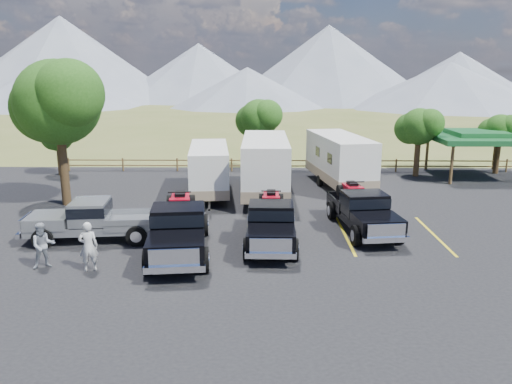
{
  "coord_description": "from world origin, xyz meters",
  "views": [
    {
      "loc": [
        -1.68,
        -17.39,
        7.19
      ],
      "look_at": [
        -2.03,
        5.64,
        1.6
      ],
      "focal_mm": 35.0,
      "sensor_mm": 36.0,
      "label": 1
    }
  ],
  "objects_px": {
    "person_a": "(88,246)",
    "person_b": "(43,246)",
    "tree_big_nw": "(57,102)",
    "rig_left": "(179,227)",
    "rig_center": "(271,221)",
    "trailer_center": "(265,166)",
    "pickup_silver": "(95,220)",
    "rig_right": "(362,209)",
    "pavilion": "(477,137)",
    "trailer_right": "(339,160)",
    "trailer_left": "(209,170)"
  },
  "relations": [
    {
      "from": "person_a",
      "to": "person_b",
      "type": "bearing_deg",
      "value": -25.47
    },
    {
      "from": "rig_right",
      "to": "person_b",
      "type": "xyz_separation_m",
      "value": [
        -12.71,
        -4.78,
        -0.11
      ]
    },
    {
      "from": "pavilion",
      "to": "trailer_right",
      "type": "bearing_deg",
      "value": -161.13
    },
    {
      "from": "tree_big_nw",
      "to": "rig_center",
      "type": "height_order",
      "value": "tree_big_nw"
    },
    {
      "from": "trailer_right",
      "to": "pickup_silver",
      "type": "xyz_separation_m",
      "value": [
        -12.05,
        -10.51,
        -0.78
      ]
    },
    {
      "from": "pickup_silver",
      "to": "person_a",
      "type": "relative_size",
      "value": 3.27
    },
    {
      "from": "trailer_center",
      "to": "pickup_silver",
      "type": "height_order",
      "value": "trailer_center"
    },
    {
      "from": "rig_left",
      "to": "trailer_center",
      "type": "distance_m",
      "value": 9.94
    },
    {
      "from": "trailer_center",
      "to": "pavilion",
      "type": "bearing_deg",
      "value": 22.15
    },
    {
      "from": "rig_right",
      "to": "trailer_right",
      "type": "distance_m",
      "value": 8.91
    },
    {
      "from": "rig_center",
      "to": "rig_right",
      "type": "height_order",
      "value": "rig_right"
    },
    {
      "from": "trailer_center",
      "to": "person_b",
      "type": "relative_size",
      "value": 5.65
    },
    {
      "from": "pavilion",
      "to": "rig_left",
      "type": "xyz_separation_m",
      "value": [
        -18.08,
        -15.28,
        -1.68
      ]
    },
    {
      "from": "tree_big_nw",
      "to": "trailer_right",
      "type": "xyz_separation_m",
      "value": [
        15.64,
        4.59,
        -3.85
      ]
    },
    {
      "from": "rig_center",
      "to": "trailer_right",
      "type": "relative_size",
      "value": 0.64
    },
    {
      "from": "rig_center",
      "to": "person_a",
      "type": "bearing_deg",
      "value": -153.59
    },
    {
      "from": "trailer_left",
      "to": "person_b",
      "type": "height_order",
      "value": "trailer_left"
    },
    {
      "from": "tree_big_nw",
      "to": "trailer_right",
      "type": "bearing_deg",
      "value": 16.35
    },
    {
      "from": "pavilion",
      "to": "rig_right",
      "type": "relative_size",
      "value": 0.99
    },
    {
      "from": "person_b",
      "to": "trailer_right",
      "type": "bearing_deg",
      "value": 19.38
    },
    {
      "from": "trailer_center",
      "to": "trailer_right",
      "type": "distance_m",
      "value": 5.35
    },
    {
      "from": "rig_left",
      "to": "trailer_right",
      "type": "distance_m",
      "value": 14.45
    },
    {
      "from": "rig_center",
      "to": "person_a",
      "type": "height_order",
      "value": "rig_center"
    },
    {
      "from": "rig_left",
      "to": "person_b",
      "type": "relative_size",
      "value": 3.92
    },
    {
      "from": "rig_right",
      "to": "trailer_left",
      "type": "distance_m",
      "value": 10.17
    },
    {
      "from": "person_a",
      "to": "pavilion",
      "type": "bearing_deg",
      "value": -158.21
    },
    {
      "from": "pavilion",
      "to": "trailer_left",
      "type": "height_order",
      "value": "pavilion"
    },
    {
      "from": "rig_left",
      "to": "rig_center",
      "type": "relative_size",
      "value": 1.13
    },
    {
      "from": "tree_big_nw",
      "to": "rig_left",
      "type": "distance_m",
      "value": 11.38
    },
    {
      "from": "rig_right",
      "to": "pickup_silver",
      "type": "relative_size",
      "value": 1.03
    },
    {
      "from": "pavilion",
      "to": "person_a",
      "type": "height_order",
      "value": "pavilion"
    },
    {
      "from": "tree_big_nw",
      "to": "trailer_center",
      "type": "xyz_separation_m",
      "value": [
        10.98,
        1.96,
        -3.76
      ]
    },
    {
      "from": "tree_big_nw",
      "to": "pickup_silver",
      "type": "bearing_deg",
      "value": -58.76
    },
    {
      "from": "trailer_left",
      "to": "pickup_silver",
      "type": "bearing_deg",
      "value": -122.28
    },
    {
      "from": "rig_center",
      "to": "person_a",
      "type": "xyz_separation_m",
      "value": [
        -6.71,
        -3.2,
        -0.04
      ]
    },
    {
      "from": "rig_center",
      "to": "trailer_right",
      "type": "distance_m",
      "value": 11.61
    },
    {
      "from": "tree_big_nw",
      "to": "rig_right",
      "type": "xyz_separation_m",
      "value": [
        15.42,
        -4.29,
        -4.58
      ]
    },
    {
      "from": "rig_right",
      "to": "rig_left",
      "type": "bearing_deg",
      "value": -166.58
    },
    {
      "from": "trailer_right",
      "to": "pickup_silver",
      "type": "distance_m",
      "value": 16.01
    },
    {
      "from": "rig_center",
      "to": "trailer_center",
      "type": "relative_size",
      "value": 0.62
    },
    {
      "from": "rig_left",
      "to": "rig_center",
      "type": "bearing_deg",
      "value": 11.19
    },
    {
      "from": "trailer_center",
      "to": "pickup_silver",
      "type": "bearing_deg",
      "value": -133.37
    },
    {
      "from": "trailer_center",
      "to": "person_a",
      "type": "distance_m",
      "value": 13.04
    },
    {
      "from": "rig_right",
      "to": "rig_center",
      "type": "bearing_deg",
      "value": -164.02
    },
    {
      "from": "tree_big_nw",
      "to": "person_a",
      "type": "xyz_separation_m",
      "value": [
        4.49,
        -9.31,
        -4.63
      ]
    },
    {
      "from": "trailer_left",
      "to": "tree_big_nw",
      "type": "bearing_deg",
      "value": -169.2
    },
    {
      "from": "tree_big_nw",
      "to": "rig_left",
      "type": "xyz_separation_m",
      "value": [
        7.47,
        -7.31,
        -4.49
      ]
    },
    {
      "from": "trailer_center",
      "to": "rig_right",
      "type": "bearing_deg",
      "value": -54.85
    },
    {
      "from": "trailer_left",
      "to": "rig_left",
      "type": "bearing_deg",
      "value": -97.1
    },
    {
      "from": "pickup_silver",
      "to": "rig_center",
      "type": "bearing_deg",
      "value": 82.46
    }
  ]
}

